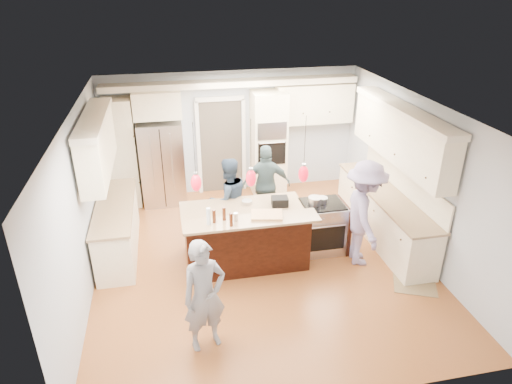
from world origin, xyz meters
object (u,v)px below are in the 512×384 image
island_range (322,226)px  person_far_left (228,200)px  person_bar_end (204,296)px  kitchen_island (245,235)px  refrigerator (162,163)px

island_range → person_far_left: size_ratio=0.58×
person_bar_end → island_range: bearing=24.5°
person_far_left → kitchen_island: bearing=83.3°
kitchen_island → island_range: (1.41, 0.08, -0.03)m
refrigerator → kitchen_island: size_ratio=0.86×
person_bar_end → person_far_left: bearing=59.1°
refrigerator → person_far_left: bearing=-57.5°
person_bar_end → person_far_left: 2.74m
person_bar_end → refrigerator: bearing=79.6°
island_range → person_far_left: person_far_left is taller
refrigerator → person_bar_end: 4.46m
kitchen_island → person_far_left: size_ratio=1.31×
kitchen_island → island_range: 1.41m
refrigerator → person_bar_end: (0.44, -4.44, -0.11)m
kitchen_island → person_bar_end: person_bar_end is taller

